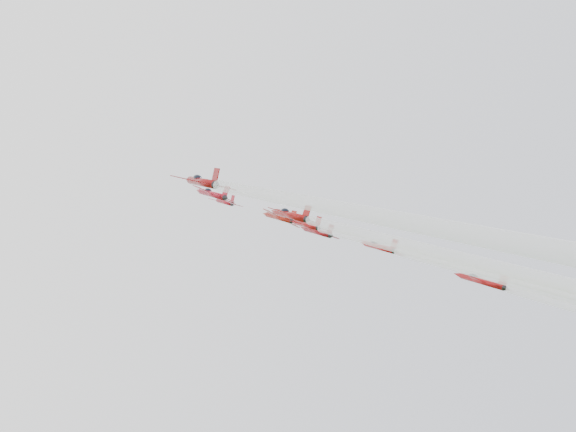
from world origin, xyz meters
TOP-DOWN VIEW (x-y plane):
  - jet_lead at (-1.03, 27.08)m, footprint 8.82×11.11m
  - jet_row2_left at (-13.40, 9.33)m, footprint 9.98×12.57m
  - jet_row2_center at (2.79, 9.59)m, footprint 9.61×12.11m
  - jet_row2_right at (17.18, 15.12)m, footprint 10.55×13.29m
  - jet_center at (2.72, -37.80)m, footprint 9.28×85.06m
  - jet_rear_farleft at (-28.69, -57.97)m, footprint 9.96×91.28m
  - jet_rear_left at (-10.16, -52.09)m, footprint 9.57×87.73m

SIDE VIEW (x-z plane):
  - jet_rear_farleft at x=-28.69m, z-range 66.15..126.57m
  - jet_rear_left at x=-10.16m, z-range 71.18..129.25m
  - jet_center at x=2.72m, z-range 81.43..137.73m
  - jet_row2_left at x=-13.40m, z-range 136.19..144.87m
  - jet_row2_center at x=2.79m, z-range 136.51..144.88m
  - jet_row2_right at x=17.18m, z-range 139.74..148.92m
  - jet_lead at x=-1.03m, z-range 148.31..155.98m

